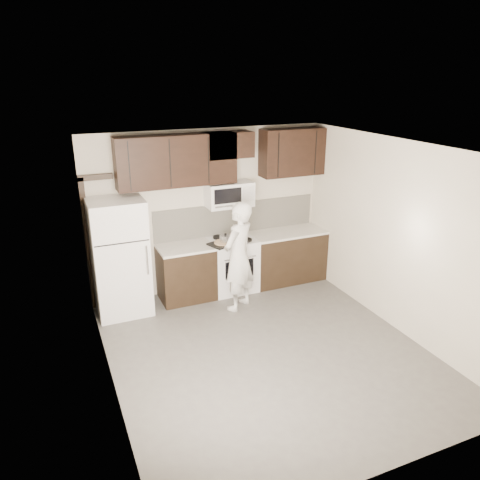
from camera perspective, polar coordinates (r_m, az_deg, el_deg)
floor at (r=6.46m, az=3.28°, el=-13.35°), size 4.50×4.50×0.00m
back_wall at (r=7.80m, az=-3.88°, el=3.54°), size 4.00×0.00×4.00m
ceiling at (r=5.47m, az=3.84°, el=11.02°), size 4.50×4.50×0.00m
counter_run at (r=8.03m, az=1.07°, el=-2.68°), size 2.95×0.64×0.91m
stove at (r=7.92m, az=-0.93°, el=-2.99°), size 0.76×0.66×0.94m
backsplash at (r=8.01m, az=-0.44°, el=2.75°), size 2.90×0.02×0.54m
upper_cabinets at (r=7.50m, az=-2.07°, el=10.22°), size 3.48×0.35×0.78m
microwave at (r=7.64m, az=-1.31°, el=5.58°), size 0.76×0.42×0.40m
refrigerator at (r=7.27m, az=-14.43°, el=-2.07°), size 0.80×0.76×1.80m
door_trim at (r=7.41m, az=-17.88°, el=0.89°), size 0.50×0.08×2.12m
saucepan at (r=7.54m, az=-1.77°, el=0.07°), size 0.32×0.19×0.18m
baking_tray at (r=7.54m, az=-2.04°, el=-0.44°), size 0.53×0.46×0.02m
pizza at (r=7.53m, az=-2.04°, el=-0.28°), size 0.38×0.38×0.02m
person at (r=7.17m, az=-0.18°, el=-2.01°), size 0.76×0.70×1.73m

